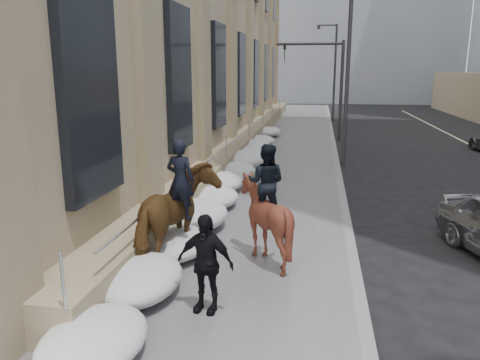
# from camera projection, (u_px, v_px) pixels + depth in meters

# --- Properties ---
(ground) EXTENTS (140.00, 140.00, 0.00)m
(ground) POSITION_uv_depth(u_px,v_px,m) (217.00, 308.00, 8.63)
(ground) COLOR black
(ground) RESTS_ON ground
(sidewalk) EXTENTS (5.00, 80.00, 0.12)m
(sidewalk) POSITION_uv_depth(u_px,v_px,m) (272.00, 181.00, 18.21)
(sidewalk) COLOR #545457
(sidewalk) RESTS_ON ground
(curb) EXTENTS (0.24, 80.00, 0.12)m
(curb) POSITION_uv_depth(u_px,v_px,m) (340.00, 183.00, 17.78)
(curb) COLOR slate
(curb) RESTS_ON ground
(bg_building_far) EXTENTS (24.00, 12.00, 20.00)m
(bg_building_far) POSITION_uv_depth(u_px,v_px,m) (275.00, 34.00, 76.39)
(bg_building_far) COLOR gray
(bg_building_far) RESTS_ON ground
(streetlight_mid) EXTENTS (1.71, 0.24, 8.00)m
(streetlight_mid) POSITION_uv_depth(u_px,v_px,m) (344.00, 63.00, 20.56)
(streetlight_mid) COLOR #2D2D30
(streetlight_mid) RESTS_ON ground
(streetlight_far) EXTENTS (1.71, 0.24, 8.00)m
(streetlight_far) POSITION_uv_depth(u_px,v_px,m) (333.00, 66.00, 39.75)
(streetlight_far) COLOR #2D2D30
(streetlight_far) RESTS_ON ground
(traffic_signal) EXTENTS (4.10, 0.22, 6.00)m
(traffic_signal) POSITION_uv_depth(u_px,v_px,m) (326.00, 74.00, 28.48)
(traffic_signal) COLOR #2D2D30
(traffic_signal) RESTS_ON ground
(snow_bank) EXTENTS (1.70, 18.10, 0.76)m
(snow_bank) POSITION_uv_depth(u_px,v_px,m) (226.00, 180.00, 16.53)
(snow_bank) COLOR silver
(snow_bank) RESTS_ON sidewalk
(mounted_horse_left) EXTENTS (1.56, 2.69, 2.73)m
(mounted_horse_left) POSITION_uv_depth(u_px,v_px,m) (177.00, 215.00, 10.02)
(mounted_horse_left) COLOR #492F15
(mounted_horse_left) RESTS_ON sidewalk
(mounted_horse_right) EXTENTS (1.67, 1.84, 2.60)m
(mounted_horse_right) POSITION_uv_depth(u_px,v_px,m) (265.00, 214.00, 10.31)
(mounted_horse_right) COLOR #481F14
(mounted_horse_right) RESTS_ON sidewalk
(pedestrian) EXTENTS (1.11, 0.62, 1.78)m
(pedestrian) POSITION_uv_depth(u_px,v_px,m) (205.00, 263.00, 8.11)
(pedestrian) COLOR black
(pedestrian) RESTS_ON sidewalk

